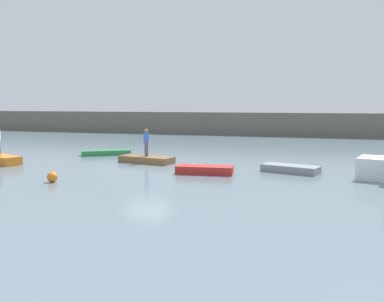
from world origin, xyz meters
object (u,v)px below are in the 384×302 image
(rowboat_brown, at_px, (146,160))
(person_blue_shirt, at_px, (146,141))
(rowboat_red, at_px, (205,170))
(mooring_buoy, at_px, (52,177))
(rowboat_grey, at_px, (290,169))
(rowboat_green, at_px, (106,153))

(rowboat_brown, xyz_separation_m, person_blue_shirt, (-0.00, 0.00, 1.17))
(rowboat_red, height_order, person_blue_shirt, person_blue_shirt)
(rowboat_brown, distance_m, mooring_buoy, 7.43)
(rowboat_grey, xyz_separation_m, mooring_buoy, (-10.67, -6.14, 0.05))
(rowboat_green, bearing_deg, person_blue_shirt, -64.45)
(rowboat_brown, height_order, rowboat_red, rowboat_red)
(rowboat_grey, bearing_deg, person_blue_shirt, -169.54)
(rowboat_grey, height_order, mooring_buoy, mooring_buoy)
(rowboat_red, bearing_deg, rowboat_grey, 16.82)
(rowboat_brown, xyz_separation_m, mooring_buoy, (-1.78, -7.21, 0.04))
(rowboat_grey, bearing_deg, rowboat_green, -178.80)
(rowboat_green, bearing_deg, rowboat_grey, -48.02)
(rowboat_brown, relative_size, person_blue_shirt, 2.05)
(rowboat_brown, relative_size, rowboat_grey, 1.17)
(rowboat_brown, relative_size, mooring_buoy, 7.04)
(rowboat_grey, bearing_deg, mooring_buoy, -132.72)
(rowboat_brown, bearing_deg, rowboat_green, 158.15)
(rowboat_green, height_order, mooring_buoy, mooring_buoy)
(rowboat_red, distance_m, mooring_buoy, 7.68)
(rowboat_green, bearing_deg, rowboat_red, -64.19)
(rowboat_green, xyz_separation_m, rowboat_red, (8.84, -5.59, 0.04))
(rowboat_red, bearing_deg, person_blue_shirt, 142.57)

